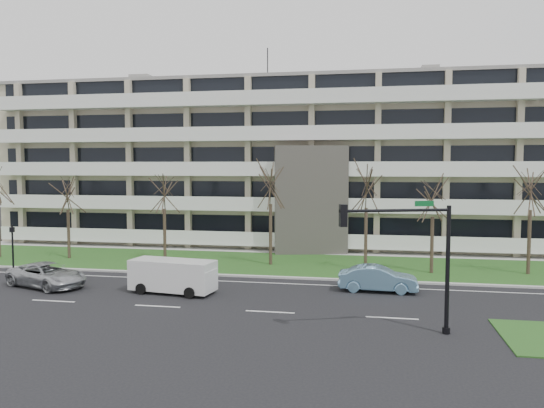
% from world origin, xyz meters
% --- Properties ---
extents(ground, '(160.00, 160.00, 0.00)m').
position_xyz_m(ground, '(0.00, 0.00, 0.00)').
color(ground, black).
rests_on(ground, ground).
extents(grass_verge, '(90.00, 10.00, 0.06)m').
position_xyz_m(grass_verge, '(0.00, 13.00, 0.03)').
color(grass_verge, '#214617').
rests_on(grass_verge, ground).
extents(curb, '(90.00, 0.35, 0.12)m').
position_xyz_m(curb, '(0.00, 8.00, 0.06)').
color(curb, '#B2B2AD').
rests_on(curb, ground).
extents(sidewalk, '(90.00, 2.00, 0.08)m').
position_xyz_m(sidewalk, '(0.00, 18.50, 0.04)').
color(sidewalk, '#B2B2AD').
rests_on(sidewalk, ground).
extents(lane_edge_line, '(90.00, 0.12, 0.01)m').
position_xyz_m(lane_edge_line, '(0.00, 6.50, 0.01)').
color(lane_edge_line, white).
rests_on(lane_edge_line, ground).
extents(apartment_building, '(60.50, 15.10, 18.75)m').
position_xyz_m(apartment_building, '(-0.01, 25.32, 7.61)').
color(apartment_building, '#B2A78A').
rests_on(apartment_building, ground).
extents(silver_pickup, '(5.76, 4.05, 1.46)m').
position_xyz_m(silver_pickup, '(-14.36, 3.04, 0.73)').
color(silver_pickup, '#ADB1B5').
rests_on(silver_pickup, ground).
extents(blue_sedan, '(4.60, 1.72, 1.50)m').
position_xyz_m(blue_sedan, '(5.41, 5.48, 0.75)').
color(blue_sedan, '#7EB5DB').
rests_on(blue_sedan, ground).
extents(white_van, '(5.13, 2.54, 1.91)m').
position_xyz_m(white_van, '(-6.23, 2.98, 1.14)').
color(white_van, silver).
rests_on(white_van, ground).
extents(traffic_signal, '(4.83, 1.84, 5.85)m').
position_xyz_m(traffic_signal, '(6.66, -2.52, 3.79)').
color(traffic_signal, black).
rests_on(traffic_signal, ground).
extents(pedestrian_signal, '(0.36, 0.33, 3.23)m').
position_xyz_m(pedestrian_signal, '(-19.64, 7.08, 2.06)').
color(pedestrian_signal, black).
rests_on(pedestrian_signal, ground).
extents(tree_1, '(3.48, 3.48, 6.95)m').
position_xyz_m(tree_1, '(-18.51, 12.26, 5.40)').
color(tree_1, '#382B21').
rests_on(tree_1, ground).
extents(tree_2, '(3.61, 3.61, 7.23)m').
position_xyz_m(tree_2, '(-10.64, 12.66, 5.62)').
color(tree_2, '#382B21').
rests_on(tree_2, ground).
extents(tree_3, '(4.06, 4.06, 8.12)m').
position_xyz_m(tree_3, '(-2.28, 12.42, 6.31)').
color(tree_3, '#382B21').
rests_on(tree_3, ground).
extents(tree_4, '(3.95, 3.95, 7.90)m').
position_xyz_m(tree_4, '(4.65, 11.51, 6.14)').
color(tree_4, '#382B21').
rests_on(tree_4, ground).
extents(tree_5, '(3.48, 3.48, 6.97)m').
position_xyz_m(tree_5, '(9.10, 11.37, 5.41)').
color(tree_5, '#382B21').
rests_on(tree_5, ground).
extents(tree_6, '(3.93, 3.93, 7.86)m').
position_xyz_m(tree_6, '(15.48, 12.12, 6.11)').
color(tree_6, '#382B21').
rests_on(tree_6, ground).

